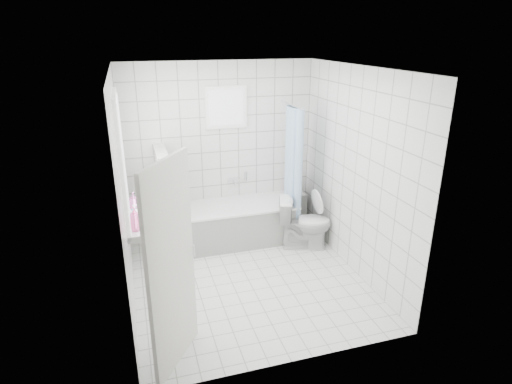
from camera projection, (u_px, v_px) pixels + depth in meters
name	position (u px, v px, depth m)	size (l,w,h in m)	color
ground	(249.00, 280.00, 5.43)	(3.00, 3.00, 0.00)	white
ceiling	(247.00, 68.00, 4.52)	(3.00, 3.00, 0.00)	white
wall_back	(220.00, 152.00, 6.32)	(2.80, 0.02, 2.60)	white
wall_front	(296.00, 240.00, 3.63)	(2.80, 0.02, 2.60)	white
wall_left	(123.00, 196.00, 4.59)	(0.02, 3.00, 2.60)	white
wall_right	(355.00, 173.00, 5.35)	(0.02, 3.00, 2.60)	white
window_left	(124.00, 162.00, 4.77)	(0.01, 0.90, 1.40)	white
window_back	(226.00, 108.00, 6.08)	(0.50, 0.01, 0.50)	white
window_sill	(134.00, 221.00, 5.04)	(0.18, 1.02, 0.08)	white
door	(172.00, 268.00, 3.77)	(0.04, 0.80, 2.00)	silver
bathtub	(234.00, 223.00, 6.36)	(1.83, 0.77, 0.58)	white
partition_wall	(165.00, 203.00, 5.89)	(0.15, 0.85, 1.50)	white
tiled_ledge	(292.00, 210.00, 6.88)	(0.40, 0.24, 0.55)	white
toilet	(305.00, 223.00, 6.16)	(0.42, 0.74, 0.76)	white
curtain_rod	(291.00, 105.00, 5.97)	(0.02, 0.02, 0.80)	silver
shower_curtain	(293.00, 169.00, 6.17)	(0.14, 0.48, 1.78)	#4180BF
tub_faucet	(234.00, 180.00, 6.49)	(0.18, 0.06, 0.06)	silver
sill_bottles	(134.00, 213.00, 4.90)	(0.16, 0.81, 0.28)	white
ledge_bottles	(294.00, 187.00, 6.74)	(0.18, 0.19, 0.24)	red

